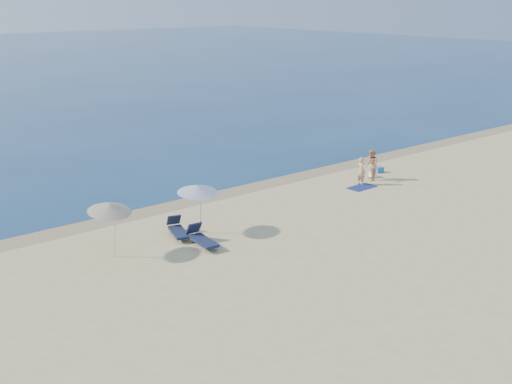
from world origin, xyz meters
TOP-DOWN VIEW (x-y plane):
  - wet_sand_strip at (0.00, 19.40)m, footprint 240.00×1.60m
  - person_left at (3.63, 15.95)m, footprint 0.37×0.57m
  - person_right at (4.76, 16.22)m, footprint 1.05×1.08m
  - beach_towel at (3.27, 15.55)m, footprint 1.63×0.93m
  - white_bag at (5.33, 16.54)m, footprint 0.39×0.35m
  - blue_cooler at (6.42, 16.98)m, footprint 0.52×0.43m
  - umbrella_near at (-7.50, 15.42)m, footprint 2.16×2.17m
  - umbrella_far at (-11.64, 15.44)m, footprint 1.92×1.94m
  - lounger_left at (-8.46, 15.60)m, footprint 1.10×1.90m
  - lounger_right at (-8.27, 14.07)m, footprint 0.82×1.94m

SIDE VIEW (x-z plane):
  - wet_sand_strip at x=0.00m, z-range 0.00..0.00m
  - beach_towel at x=3.27m, z-range 0.00..0.03m
  - white_bag at x=5.33m, z-range 0.00..0.30m
  - blue_cooler at x=6.42m, z-range 0.00..0.32m
  - lounger_left at x=-8.46m, z-range -0.11..0.69m
  - lounger_right at x=-8.27m, z-range -0.11..0.72m
  - person_left at x=3.63m, z-range 0.00..1.56m
  - person_right at x=4.76m, z-range 0.00..1.76m
  - umbrella_near at x=-7.50m, z-range 0.85..3.13m
  - umbrella_far at x=-11.64m, z-range 0.84..3.18m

